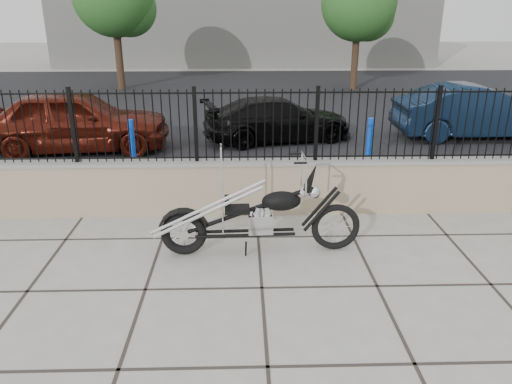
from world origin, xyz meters
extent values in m
plane|color=#99968E|center=(0.00, 0.00, 0.00)|extent=(90.00, 90.00, 0.00)
plane|color=black|center=(0.00, 12.50, 0.00)|extent=(30.00, 30.00, 0.00)
cube|color=gray|center=(0.00, 2.50, 0.48)|extent=(14.00, 0.36, 0.96)
cube|color=black|center=(0.00, 2.50, 1.56)|extent=(14.00, 0.08, 1.20)
imported|color=#50150B|center=(-4.33, 6.58, 0.77)|extent=(4.65, 2.24, 1.53)
imported|color=black|center=(0.72, 7.47, 0.58)|extent=(4.24, 2.52, 1.15)
imported|color=#0D1C31|center=(6.12, 7.62, 0.72)|extent=(4.37, 1.59, 1.43)
cylinder|color=#0E22D4|center=(-2.66, 5.16, 0.55)|extent=(0.16, 0.16, 1.09)
cylinder|color=blue|center=(2.56, 4.97, 0.57)|extent=(0.17, 0.17, 1.13)
cylinder|color=#382619|center=(-5.43, 16.40, 1.56)|extent=(0.31, 0.31, 3.12)
cylinder|color=#382619|center=(4.57, 16.03, 1.44)|extent=(0.29, 0.29, 2.88)
camera|label=1|loc=(-0.23, -5.58, 3.43)|focal=35.00mm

